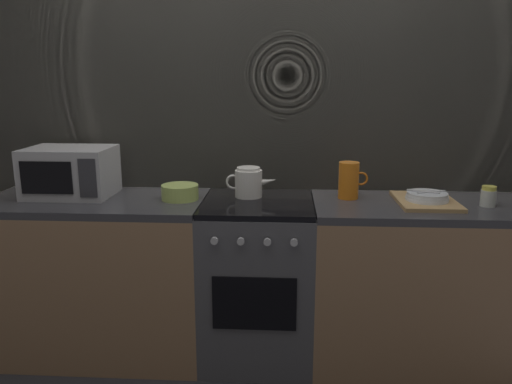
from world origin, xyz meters
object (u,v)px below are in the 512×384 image
Objects in this scene: stove_unit at (258,280)px; microwave at (70,172)px; pitcher at (349,180)px; kettle at (249,182)px; mixing_bowl at (180,192)px; dish_pile at (426,199)px; spice_jar at (488,196)px.

stove_unit is 1.20m from microwave.
kettle is at bearing -179.95° from pitcher.
microwave is 2.30× the size of mixing_bowl.
stove_unit is at bearing -3.79° from microwave.
dish_pile is at bearing -5.52° from kettle.
microwave is at bearing -178.95° from pitcher.
spice_jar is (0.70, -0.13, -0.05)m from pitcher.
mixing_bowl is 0.92m from pitcher.
pitcher is 1.90× the size of spice_jar.
stove_unit is 1.01m from dish_pile.
stove_unit is 3.16× the size of kettle.
microwave is 1.15× the size of dish_pile.
stove_unit is 4.50× the size of pitcher.
dish_pile is (0.89, 0.01, 0.47)m from stove_unit.
dish_pile is (1.31, -0.01, -0.02)m from mixing_bowl.
pitcher is (1.54, 0.03, -0.03)m from microwave.
mixing_bowl reaches higher than stove_unit.
stove_unit is 2.25× the size of dish_pile.
stove_unit is 4.50× the size of mixing_bowl.
spice_jar is at bearing -7.11° from dish_pile.
pitcher is 0.41m from dish_pile.
spice_jar reaches higher than dish_pile.
mixing_bowl is at bearing -167.68° from kettle.
dish_pile is at bearing 0.40° from stove_unit.
mixing_bowl is 1.00× the size of pitcher.
microwave is 1.54m from pitcher.
kettle is 2.71× the size of spice_jar.
spice_jar is at bearing -2.58° from microwave.
mixing_bowl is at bearing 179.54° from dish_pile.
kettle is 1.42× the size of mixing_bowl.
microwave reaches higher than kettle.
stove_unit is at bearing -2.26° from mixing_bowl.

